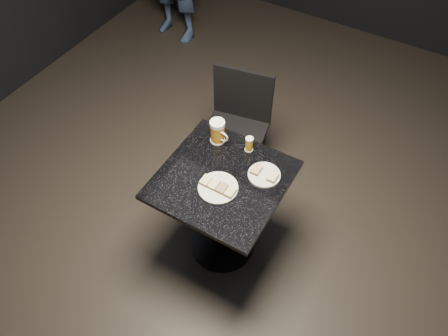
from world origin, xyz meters
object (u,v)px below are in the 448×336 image
at_px(plate_small, 264,175).
at_px(beer_tumbler, 249,144).
at_px(table, 222,203).
at_px(chair, 237,124).
at_px(plate_large, 218,188).
at_px(beer_mug, 218,132).

xyz_separation_m(plate_small, beer_tumbler, (-0.17, 0.13, 0.04)).
height_order(table, chair, chair).
height_order(plate_small, chair, chair).
relative_size(plate_large, beer_mug, 1.42).
relative_size(plate_large, beer_tumbler, 2.29).
relative_size(plate_large, plate_small, 1.21).
bearing_deg(table, beer_tumbler, 84.19).
relative_size(plate_small, beer_tumbler, 1.90).
distance_m(plate_large, beer_tumbler, 0.35).
bearing_deg(beer_mug, plate_small, -15.24).
height_order(table, beer_mug, beer_mug).
height_order(plate_large, chair, chair).
bearing_deg(chair, beer_tumbler, -52.61).
xyz_separation_m(plate_large, beer_mug, (-0.19, 0.31, 0.07)).
xyz_separation_m(plate_large, beer_tumbler, (0.01, 0.34, 0.04)).
distance_m(table, beer_tumbler, 0.40).
bearing_deg(beer_tumbler, plate_large, -91.65).
bearing_deg(chair, plate_small, -48.01).
height_order(plate_large, beer_tumbler, beer_tumbler).
height_order(plate_large, plate_small, same).
bearing_deg(beer_tumbler, plate_small, -37.84).
height_order(beer_mug, chair, beer_mug).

